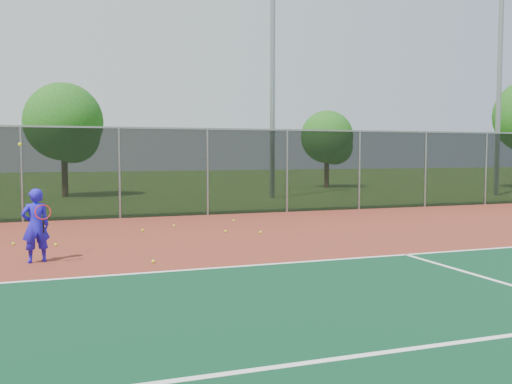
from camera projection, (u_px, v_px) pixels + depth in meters
ground at (408, 298)px, 8.65m from camera, size 120.00×120.00×0.00m
court_apron at (345, 271)px, 10.53m from camera, size 30.00×20.00×0.02m
fence_back at (207, 171)px, 19.82m from camera, size 30.00×0.06×3.03m
tennis_player at (36, 225)px, 11.28m from camera, size 0.61×0.65×2.38m
practice_ball_0 at (153, 261)px, 11.24m from camera, size 0.07×0.07×0.07m
practice_ball_1 at (56, 245)px, 13.27m from camera, size 0.07×0.07×0.07m
practice_ball_2 at (13, 244)px, 13.43m from camera, size 0.07×0.07×0.07m
practice_ball_4 at (143, 230)px, 15.73m from camera, size 0.07×0.07×0.07m
practice_ball_5 at (261, 232)px, 15.34m from camera, size 0.07×0.07×0.07m
practice_ball_6 at (226, 231)px, 15.56m from camera, size 0.07×0.07×0.07m
practice_ball_7 at (174, 226)px, 16.71m from camera, size 0.07×0.07×0.07m
practice_ball_8 at (234, 221)px, 17.99m from camera, size 0.07×0.07×0.07m
floodlight_n at (273, 63)px, 27.11m from camera, size 0.90×0.40×11.34m
floodlight_ne at (500, 68)px, 28.64m from camera, size 0.90×0.40×11.34m
tree_back_left at (66, 125)px, 27.87m from camera, size 3.82×3.82×5.61m
tree_back_mid at (329, 139)px, 35.36m from camera, size 3.27×3.27×4.80m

